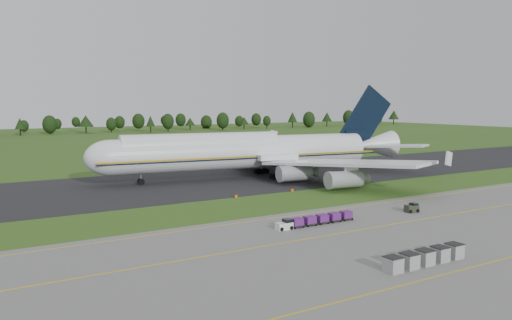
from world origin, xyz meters
TOP-DOWN VIEW (x-y plane):
  - ground at (0.00, 0.00)m, footprint 600.00×600.00m
  - apron at (0.00, -34.00)m, footprint 300.00×52.00m
  - taxiway at (0.00, 28.00)m, footprint 300.00×40.00m
  - apron_markings at (0.00, -26.98)m, footprint 300.00×30.20m
  - tree_line at (-0.38, 220.04)m, footprint 527.53×22.94m
  - aircraft at (16.08, 27.95)m, footprint 78.94×76.04m
  - baggage_train at (1.15, -16.49)m, footprint 13.18×1.40m
  - utility_cart at (19.69, -17.70)m, footprint 2.23×1.48m
  - uld_row at (0.66, -36.84)m, footprint 11.28×1.68m
  - edge_markers at (7.44, 7.31)m, footprint 13.10×0.30m

SIDE VIEW (x-z plane):
  - ground at x=0.00m, z-range 0.00..0.00m
  - apron at x=0.00m, z-range 0.00..0.06m
  - taxiway at x=0.00m, z-range 0.00..0.08m
  - apron_markings at x=0.00m, z-range 0.06..0.07m
  - edge_markers at x=7.44m, z-range -0.03..0.57m
  - utility_cart at x=19.69m, z-range 0.05..1.20m
  - baggage_train at x=1.15m, z-range 0.11..1.46m
  - uld_row at x=0.66m, z-range 0.06..1.73m
  - tree_line at x=-0.38m, z-range 0.31..11.85m
  - aircraft at x=16.08m, z-range -4.74..17.35m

